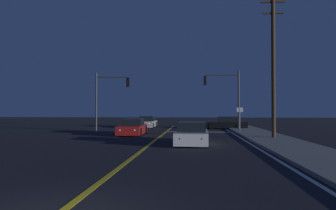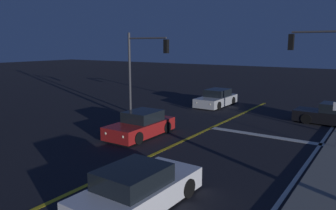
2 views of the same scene
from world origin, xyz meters
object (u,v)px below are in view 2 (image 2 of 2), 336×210
Objects in this scene: traffic_signal_near_right at (331,62)px; traffic_signal_far_left at (143,61)px; car_far_approaching_red at (141,125)px; car_side_waiting_black at (336,116)px; car_mid_block_silver at (216,99)px; car_parked_curb_white at (138,189)px.

traffic_signal_near_right is 1.04× the size of traffic_signal_far_left.
car_far_approaching_red is 0.71× the size of traffic_signal_near_right.
traffic_signal_far_left is at bearing 6.80° from traffic_signal_near_right.
car_mid_block_silver is (-8.96, 1.75, -0.00)m from car_side_waiting_black.
car_mid_block_silver is at bearing 81.69° from car_side_waiting_black.
car_mid_block_silver is (-5.42, 16.83, -0.00)m from car_parked_curb_white.
traffic_signal_near_right is at bearing -144.62° from car_far_approaching_red.
car_parked_curb_white and car_far_approaching_red have the same top height.
car_far_approaching_red is 0.74× the size of traffic_signal_far_left.
traffic_signal_near_right is (3.34, 12.41, 3.39)m from car_parked_curb_white.
car_side_waiting_black is at bearing 169.35° from car_mid_block_silver.
traffic_signal_near_right is at bearing 153.64° from car_mid_block_silver.
traffic_signal_near_right is 11.83m from traffic_signal_far_left.
traffic_signal_far_left is at bearing -53.64° from car_far_approaching_red.
car_parked_curb_white is at bearing 108.24° from car_mid_block_silver.
traffic_signal_near_right is (8.76, -4.42, 3.39)m from car_mid_block_silver.
traffic_signal_far_left is at bearing 128.76° from car_parked_curb_white.
traffic_signal_far_left is at bearing 63.23° from car_mid_block_silver.
car_mid_block_silver is at bearing -26.76° from traffic_signal_near_right.
car_parked_curb_white is 1.02× the size of car_mid_block_silver.
car_far_approaching_red is (-4.97, 6.42, -0.00)m from car_parked_curb_white.
car_far_approaching_red is 10.42m from car_mid_block_silver.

